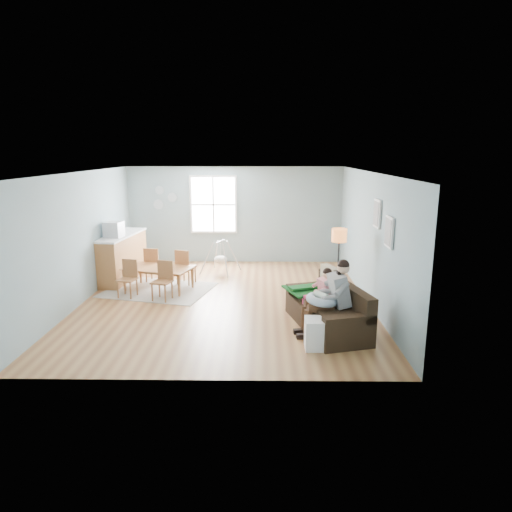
{
  "coord_description": "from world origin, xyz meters",
  "views": [
    {
      "loc": [
        0.79,
        -9.28,
        3.11
      ],
      "look_at": [
        0.65,
        -0.12,
        1.0
      ],
      "focal_mm": 32.0,
      "sensor_mm": 36.0,
      "label": 1
    }
  ],
  "objects_px": {
    "storage_cube": "(318,334)",
    "baby_swing": "(221,259)",
    "chair_ne": "(184,265)",
    "monitor": "(114,229)",
    "floor_lamp": "(339,241)",
    "chair_nw": "(153,263)",
    "chair_se": "(163,278)",
    "dining_table": "(158,279)",
    "father": "(330,295)",
    "toddler": "(322,287)",
    "counter": "(122,257)",
    "sofa": "(329,312)",
    "chair_sw": "(128,276)"
  },
  "relations": [
    {
      "from": "father",
      "to": "counter",
      "type": "relative_size",
      "value": 0.64
    },
    {
      "from": "sofa",
      "to": "baby_swing",
      "type": "bearing_deg",
      "value": 121.66
    },
    {
      "from": "chair_nw",
      "to": "monitor",
      "type": "relative_size",
      "value": 1.96
    },
    {
      "from": "baby_swing",
      "to": "storage_cube",
      "type": "bearing_deg",
      "value": -66.58
    },
    {
      "from": "chair_ne",
      "to": "monitor",
      "type": "height_order",
      "value": "monitor"
    },
    {
      "from": "father",
      "to": "counter",
      "type": "distance_m",
      "value": 5.79
    },
    {
      "from": "father",
      "to": "floor_lamp",
      "type": "distance_m",
      "value": 2.02
    },
    {
      "from": "father",
      "to": "toddler",
      "type": "height_order",
      "value": "father"
    },
    {
      "from": "floor_lamp",
      "to": "storage_cube",
      "type": "height_order",
      "value": "floor_lamp"
    },
    {
      "from": "monitor",
      "to": "storage_cube",
      "type": "bearing_deg",
      "value": -39.51
    },
    {
      "from": "toddler",
      "to": "monitor",
      "type": "relative_size",
      "value": 1.96
    },
    {
      "from": "father",
      "to": "monitor",
      "type": "distance_m",
      "value": 5.62
    },
    {
      "from": "father",
      "to": "baby_swing",
      "type": "bearing_deg",
      "value": 119.08
    },
    {
      "from": "storage_cube",
      "to": "chair_ne",
      "type": "bearing_deg",
      "value": 127.77
    },
    {
      "from": "sofa",
      "to": "counter",
      "type": "relative_size",
      "value": 1.06
    },
    {
      "from": "toddler",
      "to": "chair_se",
      "type": "height_order",
      "value": "toddler"
    },
    {
      "from": "dining_table",
      "to": "counter",
      "type": "height_order",
      "value": "counter"
    },
    {
      "from": "chair_se",
      "to": "chair_nw",
      "type": "xyz_separation_m",
      "value": [
        -0.53,
        1.3,
        0.01
      ]
    },
    {
      "from": "chair_ne",
      "to": "chair_nw",
      "type": "bearing_deg",
      "value": 166.08
    },
    {
      "from": "chair_nw",
      "to": "counter",
      "type": "bearing_deg",
      "value": 162.3
    },
    {
      "from": "chair_ne",
      "to": "chair_se",
      "type": "bearing_deg",
      "value": -103.34
    },
    {
      "from": "father",
      "to": "toddler",
      "type": "distance_m",
      "value": 0.49
    },
    {
      "from": "sofa",
      "to": "father",
      "type": "relative_size",
      "value": 1.66
    },
    {
      "from": "floor_lamp",
      "to": "chair_sw",
      "type": "xyz_separation_m",
      "value": [
        -4.51,
        0.2,
        -0.83
      ]
    },
    {
      "from": "counter",
      "to": "floor_lamp",
      "type": "bearing_deg",
      "value": -17.24
    },
    {
      "from": "sofa",
      "to": "monitor",
      "type": "distance_m",
      "value": 5.56
    },
    {
      "from": "chair_sw",
      "to": "counter",
      "type": "bearing_deg",
      "value": 112.12
    },
    {
      "from": "storage_cube",
      "to": "chair_ne",
      "type": "relative_size",
      "value": 0.57
    },
    {
      "from": "chair_ne",
      "to": "monitor",
      "type": "bearing_deg",
      "value": 177.25
    },
    {
      "from": "chair_se",
      "to": "monitor",
      "type": "distance_m",
      "value": 2.02
    },
    {
      "from": "chair_se",
      "to": "baby_swing",
      "type": "height_order",
      "value": "baby_swing"
    },
    {
      "from": "counter",
      "to": "sofa",
      "type": "bearing_deg",
      "value": -33.85
    },
    {
      "from": "floor_lamp",
      "to": "chair_nw",
      "type": "xyz_separation_m",
      "value": [
        -4.23,
        1.31,
        -0.8
      ]
    },
    {
      "from": "floor_lamp",
      "to": "chair_se",
      "type": "bearing_deg",
      "value": 179.95
    },
    {
      "from": "storage_cube",
      "to": "chair_sw",
      "type": "distance_m",
      "value": 4.66
    },
    {
      "from": "sofa",
      "to": "dining_table",
      "type": "height_order",
      "value": "sofa"
    },
    {
      "from": "chair_nw",
      "to": "chair_ne",
      "type": "xyz_separation_m",
      "value": [
        0.79,
        -0.2,
        0.0
      ]
    },
    {
      "from": "baby_swing",
      "to": "counter",
      "type": "bearing_deg",
      "value": -166.41
    },
    {
      "from": "storage_cube",
      "to": "baby_swing",
      "type": "height_order",
      "value": "baby_swing"
    },
    {
      "from": "floor_lamp",
      "to": "baby_swing",
      "type": "relative_size",
      "value": 1.43
    },
    {
      "from": "father",
      "to": "dining_table",
      "type": "distance_m",
      "value": 4.38
    },
    {
      "from": "father",
      "to": "baby_swing",
      "type": "distance_m",
      "value": 4.63
    },
    {
      "from": "dining_table",
      "to": "storage_cube",
      "type": "bearing_deg",
      "value": -27.29
    },
    {
      "from": "toddler",
      "to": "father",
      "type": "bearing_deg",
      "value": -81.43
    },
    {
      "from": "chair_nw",
      "to": "storage_cube",
      "type": "bearing_deg",
      "value": -46.62
    },
    {
      "from": "chair_sw",
      "to": "counter",
      "type": "xyz_separation_m",
      "value": [
        -0.56,
        1.37,
        0.12
      ]
    },
    {
      "from": "father",
      "to": "storage_cube",
      "type": "height_order",
      "value": "father"
    },
    {
      "from": "storage_cube",
      "to": "chair_se",
      "type": "height_order",
      "value": "chair_se"
    },
    {
      "from": "chair_sw",
      "to": "chair_nw",
      "type": "xyz_separation_m",
      "value": [
        0.28,
        1.11,
        0.03
      ]
    },
    {
      "from": "dining_table",
      "to": "baby_swing",
      "type": "xyz_separation_m",
      "value": [
        1.29,
        1.5,
        0.12
      ]
    }
  ]
}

